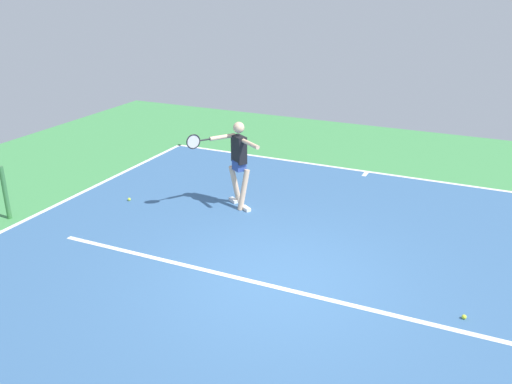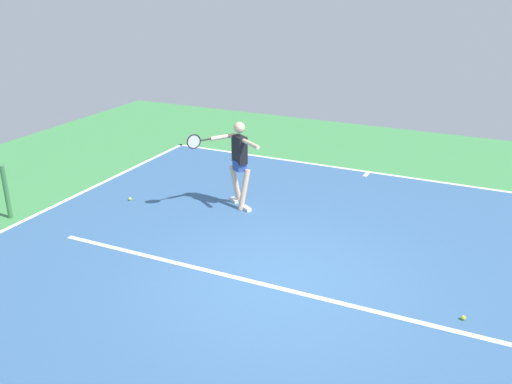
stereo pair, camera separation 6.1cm
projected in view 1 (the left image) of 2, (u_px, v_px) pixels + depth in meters
ground_plane at (278, 281)px, 8.54m from camera, size 19.99×19.99×0.00m
court_surface at (278, 281)px, 8.54m from camera, size 10.77×11.37×0.00m
court_line_baseline_near at (367, 172)px, 13.30m from camera, size 10.77×0.10×0.01m
court_line_sideline_right at (23, 221)px, 10.62m from camera, size 0.10×11.37×0.01m
court_line_service at (273, 286)px, 8.39m from camera, size 8.08×0.10×0.01m
court_line_centre_mark at (365, 174)px, 13.13m from camera, size 0.10×0.30×0.01m
net_post at (5, 193)px, 10.56m from camera, size 0.09×0.09×1.07m
tennis_player at (238, 159)px, 10.93m from camera, size 1.36×1.04×1.78m
tennis_ball_near_service_line at (464, 317)px, 7.59m from camera, size 0.07×0.07×0.07m
tennis_ball_by_sideline at (129, 199)px, 11.58m from camera, size 0.07×0.07×0.07m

